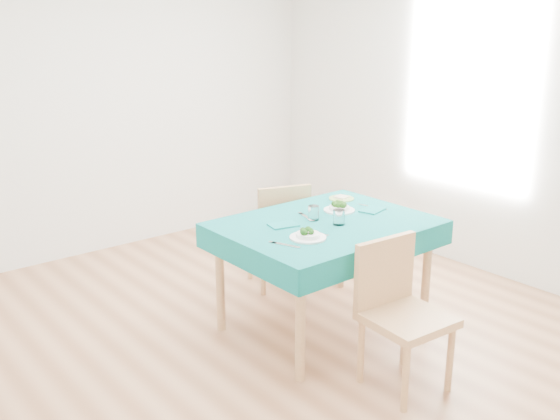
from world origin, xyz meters
TOP-DOWN VIEW (x-y plane):
  - room_shell at (0.00, 0.00)m, footprint 4.02×4.52m
  - table at (0.25, -0.17)m, footprint 1.36×1.03m
  - chair_near at (0.10, -1.00)m, footprint 0.47×0.51m
  - chair_far at (0.47, 0.62)m, footprint 0.54×0.56m
  - bowl_near at (-0.06, -0.34)m, footprint 0.22×0.22m
  - bowl_far at (0.50, -0.04)m, footprint 0.22×0.22m
  - fork_near at (-0.24, -0.34)m, footprint 0.09×0.19m
  - knife_near at (0.05, -0.28)m, footprint 0.06×0.22m
  - fork_far at (0.22, -0.01)m, footprint 0.07×0.19m
  - knife_far at (0.75, -0.13)m, footprint 0.07×0.23m
  - napkin_near at (-0.01, -0.05)m, footprint 0.20×0.16m
  - napkin_far at (0.68, -0.19)m, footprint 0.21×0.17m
  - tumbler_center at (0.22, -0.08)m, footprint 0.08×0.08m
  - tumbler_side at (0.28, -0.26)m, footprint 0.08×0.08m
  - side_plate at (0.73, 0.16)m, footprint 0.19×0.19m
  - bread_slice at (0.73, 0.16)m, footprint 0.10×0.10m

SIDE VIEW (x-z plane):
  - table at x=0.25m, z-range 0.00..0.76m
  - chair_far at x=0.47m, z-range 0.00..1.04m
  - chair_near at x=0.10m, z-range 0.00..1.08m
  - knife_near at x=0.05m, z-range 0.76..0.76m
  - fork_far at x=0.22m, z-range 0.76..0.76m
  - fork_near at x=-0.24m, z-range 0.76..0.76m
  - knife_far at x=0.75m, z-range 0.76..0.76m
  - side_plate at x=0.73m, z-range 0.76..0.77m
  - napkin_near at x=-0.01m, z-range 0.76..0.77m
  - napkin_far at x=0.68m, z-range 0.76..0.77m
  - bread_slice at x=0.73m, z-range 0.77..0.78m
  - bowl_far at x=0.50m, z-range 0.76..0.82m
  - bowl_near at x=-0.06m, z-range 0.76..0.83m
  - tumbler_center at x=0.22m, z-range 0.76..0.86m
  - tumbler_side at x=0.28m, z-range 0.76..0.86m
  - room_shell at x=0.00m, z-range -0.02..2.71m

